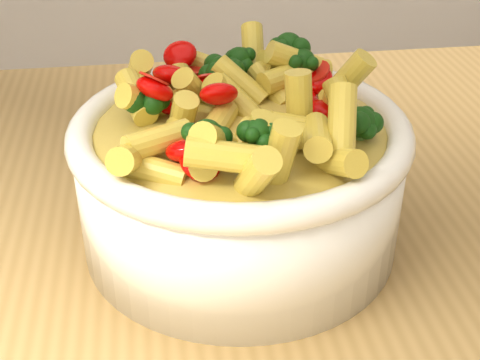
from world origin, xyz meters
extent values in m
cube|color=#A57F47|center=(0.00, 0.00, 0.88)|extent=(1.20, 0.80, 0.04)
cylinder|color=white|center=(0.04, 0.03, 0.95)|extent=(0.23, 0.23, 0.09)
ellipsoid|color=white|center=(0.04, 0.03, 0.92)|extent=(0.21, 0.21, 0.03)
torus|color=white|center=(0.04, 0.03, 0.99)|extent=(0.24, 0.24, 0.02)
ellipsoid|color=#E4C34D|center=(0.04, 0.03, 0.99)|extent=(0.20, 0.20, 0.02)
camera|label=1|loc=(-0.02, -0.38, 1.20)|focal=50.00mm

